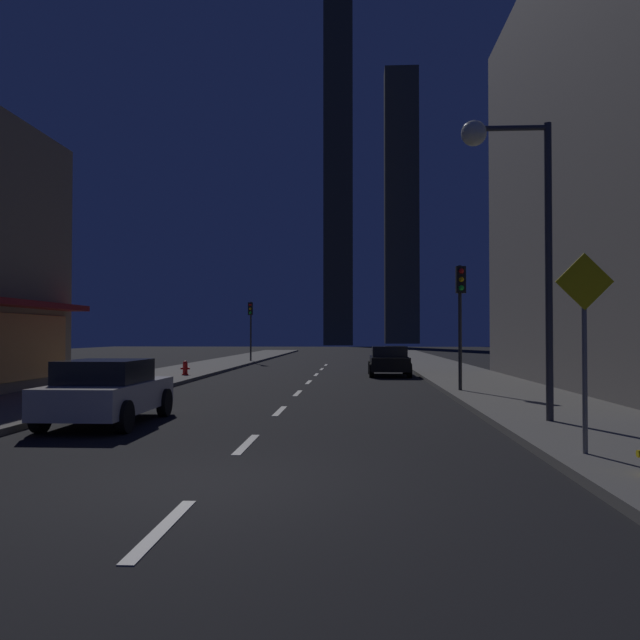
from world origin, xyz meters
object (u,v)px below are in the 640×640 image
(fire_hydrant_far_left, at_px, (185,368))
(car_parked_near, at_px, (107,391))
(car_parked_far, at_px, (389,361))
(traffic_light_near_right, at_px, (460,300))
(pedestrian_crossing_sign, at_px, (585,335))
(street_lamp_right, at_px, (510,195))
(traffic_light_far_left, at_px, (251,318))

(fire_hydrant_far_left, bearing_deg, car_parked_near, -81.50)
(car_parked_near, relative_size, car_parked_far, 1.00)
(traffic_light_near_right, distance_m, pedestrian_crossing_sign, 11.67)
(fire_hydrant_far_left, height_order, pedestrian_crossing_sign, pedestrian_crossing_sign)
(car_parked_far, xyz_separation_m, street_lamp_right, (1.78, -17.58, 4.33))
(traffic_light_near_right, bearing_deg, pedestrian_crossing_sign, -89.51)
(car_parked_far, distance_m, street_lamp_right, 18.19)
(traffic_light_far_left, xyz_separation_m, pedestrian_crossing_sign, (11.10, -35.55, -1.18))
(pedestrian_crossing_sign, bearing_deg, car_parked_near, 156.63)
(car_parked_near, height_order, street_lamp_right, street_lamp_right)
(street_lamp_right, bearing_deg, traffic_light_far_left, 109.00)
(car_parked_far, relative_size, street_lamp_right, 0.64)
(car_parked_far, height_order, street_lamp_right, street_lamp_right)
(traffic_light_far_left, bearing_deg, fire_hydrant_far_left, -91.42)
(fire_hydrant_far_left, height_order, traffic_light_far_left, traffic_light_far_left)
(traffic_light_far_left, distance_m, street_lamp_right, 33.47)
(fire_hydrant_far_left, relative_size, pedestrian_crossing_sign, 0.21)
(fire_hydrant_far_left, bearing_deg, traffic_light_far_left, 88.58)
(car_parked_near, relative_size, fire_hydrant_far_left, 6.48)
(car_parked_far, xyz_separation_m, fire_hydrant_far_left, (-9.50, -2.18, -0.29))
(traffic_light_near_right, bearing_deg, fire_hydrant_far_left, 145.78)
(traffic_light_near_right, distance_m, street_lamp_right, 7.88)
(pedestrian_crossing_sign, bearing_deg, traffic_light_near_right, 90.49)
(fire_hydrant_far_left, relative_size, street_lamp_right, 0.10)
(traffic_light_far_left, distance_m, pedestrian_crossing_sign, 37.26)
(fire_hydrant_far_left, distance_m, traffic_light_far_left, 16.42)
(car_parked_far, height_order, traffic_light_far_left, traffic_light_far_left)
(street_lamp_right, xyz_separation_m, pedestrian_crossing_sign, (0.22, -3.96, -3.05))
(pedestrian_crossing_sign, bearing_deg, traffic_light_far_left, 107.34)
(car_parked_near, height_order, pedestrian_crossing_sign, pedestrian_crossing_sign)
(street_lamp_right, bearing_deg, pedestrian_crossing_sign, -86.81)
(car_parked_near, relative_size, traffic_light_near_right, 1.01)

